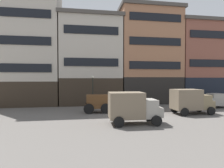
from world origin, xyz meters
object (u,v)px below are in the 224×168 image
Objects in this scene: delivery_truck_near at (133,107)px; delivery_truck_far at (191,101)px; cargo_wagon at (98,102)px; streetlamp_curbside at (93,87)px; sedan_dark at (215,101)px; draft_horse at (124,101)px.

delivery_truck_near and delivery_truck_far have the same top height.
streetlamp_curbside reaches higher than cargo_wagon.
cargo_wagon is 0.67× the size of delivery_truck_near.
sedan_dark is at bearing 31.08° from delivery_truck_far.
cargo_wagon is 1.26× the size of draft_horse.
draft_horse is 0.53× the size of delivery_truck_near.
delivery_truck_far is at bearing -148.92° from sedan_dark.
cargo_wagon is 2.95m from draft_horse.
cargo_wagon is at bearing 166.88° from delivery_truck_far.
cargo_wagon is 3.65m from streetlamp_curbside.
delivery_truck_far reaches higher than draft_horse.
delivery_truck_far is 1.16× the size of sedan_dark.
streetlamp_curbside reaches higher than draft_horse.
delivery_truck_far is at bearing 23.44° from delivery_truck_near.
delivery_truck_near is (-0.45, -5.39, 0.15)m from draft_horse.
draft_horse is 0.57× the size of streetlamp_curbside.
streetlamp_curbside is (-3.31, 3.29, 1.40)m from draft_horse.
draft_horse is (2.95, -0.00, 0.12)m from cargo_wagon.
delivery_truck_far is at bearing -18.50° from draft_horse.
delivery_truck_near is (2.50, -5.39, 0.28)m from cargo_wagon.
cargo_wagon is at bearing 114.86° from delivery_truck_near.
draft_horse is at bearing 85.20° from delivery_truck_near.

